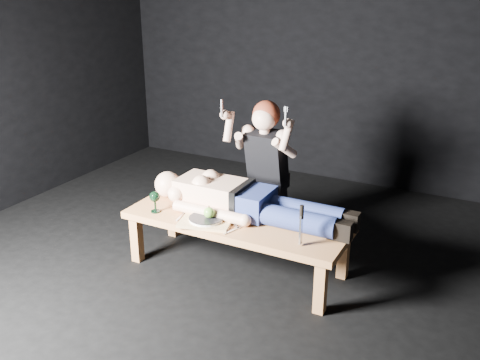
{
  "coord_description": "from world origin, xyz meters",
  "views": [
    {
      "loc": [
        1.91,
        -3.19,
        2.2
      ],
      "look_at": [
        0.15,
        0.18,
        0.75
      ],
      "focal_mm": 39.64,
      "sensor_mm": 36.0,
      "label": 1
    }
  ],
  "objects_px": {
    "table": "(237,243)",
    "goblet": "(155,202)",
    "serving_tray": "(206,221)",
    "lying_man": "(250,198)",
    "carving_knife": "(301,226)",
    "kneeling_woman": "(270,168)"
  },
  "relations": [
    {
      "from": "table",
      "to": "goblet",
      "type": "bearing_deg",
      "value": -162.21
    },
    {
      "from": "table",
      "to": "goblet",
      "type": "xyz_separation_m",
      "value": [
        -0.63,
        -0.2,
        0.31
      ]
    },
    {
      "from": "serving_tray",
      "to": "goblet",
      "type": "height_order",
      "value": "goblet"
    },
    {
      "from": "lying_man",
      "to": "goblet",
      "type": "distance_m",
      "value": 0.76
    },
    {
      "from": "goblet",
      "to": "carving_knife",
      "type": "height_order",
      "value": "carving_knife"
    },
    {
      "from": "kneeling_woman",
      "to": "carving_knife",
      "type": "bearing_deg",
      "value": -52.15
    },
    {
      "from": "table",
      "to": "kneeling_woman",
      "type": "xyz_separation_m",
      "value": [
        -0.02,
        0.66,
        0.43
      ]
    },
    {
      "from": "lying_man",
      "to": "serving_tray",
      "type": "bearing_deg",
      "value": -127.94
    },
    {
      "from": "carving_knife",
      "to": "goblet",
      "type": "bearing_deg",
      "value": -179.77
    },
    {
      "from": "kneeling_woman",
      "to": "serving_tray",
      "type": "distance_m",
      "value": 0.89
    },
    {
      "from": "lying_man",
      "to": "carving_knife",
      "type": "xyz_separation_m",
      "value": [
        0.55,
        -0.3,
        0.01
      ]
    },
    {
      "from": "goblet",
      "to": "carving_knife",
      "type": "distance_m",
      "value": 1.24
    },
    {
      "from": "lying_man",
      "to": "kneeling_woman",
      "type": "xyz_separation_m",
      "value": [
        -0.08,
        0.56,
        0.06
      ]
    },
    {
      "from": "table",
      "to": "kneeling_woman",
      "type": "relative_size",
      "value": 1.35
    },
    {
      "from": "carving_knife",
      "to": "kneeling_woman",
      "type": "bearing_deg",
      "value": 125.99
    },
    {
      "from": "table",
      "to": "lying_man",
      "type": "height_order",
      "value": "lying_man"
    },
    {
      "from": "serving_tray",
      "to": "kneeling_woman",
      "type": "bearing_deg",
      "value": 80.24
    },
    {
      "from": "table",
      "to": "carving_knife",
      "type": "height_order",
      "value": "carving_knife"
    },
    {
      "from": "table",
      "to": "carving_knife",
      "type": "distance_m",
      "value": 0.74
    },
    {
      "from": "kneeling_woman",
      "to": "carving_knife",
      "type": "height_order",
      "value": "kneeling_woman"
    },
    {
      "from": "table",
      "to": "serving_tray",
      "type": "height_order",
      "value": "serving_tray"
    },
    {
      "from": "kneeling_woman",
      "to": "lying_man",
      "type": "bearing_deg",
      "value": -80.15
    }
  ]
}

